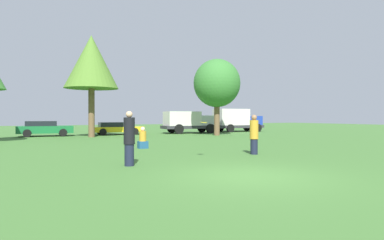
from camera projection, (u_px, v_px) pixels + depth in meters
The scene contains 11 objects.
ground_plane at pixel (249, 176), 9.32m from camera, with size 120.00×120.00×0.00m, color #3D6B2D.
person_thrower at pixel (129, 138), 11.23m from camera, with size 0.37×0.37×1.83m.
person_catcher at pixel (254, 134), 14.66m from camera, with size 0.37×0.37×1.72m.
frisbee at pixel (204, 122), 13.35m from camera, with size 0.27×0.27×0.05m.
bystander_sitting at pixel (143, 140), 17.40m from camera, with size 0.48×0.40×1.11m.
tree_1 at pixel (91, 62), 26.87m from camera, with size 4.24×4.24×8.12m.
tree_2 at pixel (217, 84), 29.37m from camera, with size 4.06×4.06×6.64m.
parked_car_green at pixel (44, 128), 28.01m from camera, with size 4.39×2.15×1.27m.
parked_car_yellow at pixel (116, 128), 30.60m from camera, with size 4.66×2.10×1.13m.
delivery_truck_silver at pixel (188, 121), 33.24m from camera, with size 5.43×2.38×2.13m.
delivery_truck_blue at pixel (236, 120), 36.68m from camera, with size 5.66×2.63×2.45m.
Camera 1 is at (-5.69, -7.53, 1.64)m, focal length 31.63 mm.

